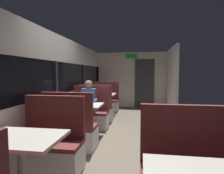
% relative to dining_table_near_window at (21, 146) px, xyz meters
% --- Properties ---
extents(ground_plane, '(3.30, 9.20, 0.02)m').
position_rel_dining_table_near_window_xyz_m(ground_plane, '(0.89, 2.09, -0.65)').
color(ground_plane, '#665B4C').
extents(carriage_window_panel_left, '(0.09, 8.48, 2.30)m').
position_rel_dining_table_near_window_xyz_m(carriage_window_panel_left, '(-0.56, 2.09, 0.47)').
color(carriage_window_panel_left, beige).
rests_on(carriage_window_panel_left, ground_plane).
extents(carriage_end_bulkhead, '(2.90, 0.11, 2.30)m').
position_rel_dining_table_near_window_xyz_m(carriage_end_bulkhead, '(0.95, 6.28, 0.50)').
color(carriage_end_bulkhead, beige).
rests_on(carriage_end_bulkhead, ground_plane).
extents(carriage_aisle_panel_right, '(0.08, 2.40, 2.30)m').
position_rel_dining_table_near_window_xyz_m(carriage_aisle_panel_right, '(2.34, 5.09, 0.51)').
color(carriage_aisle_panel_right, beige).
rests_on(carriage_aisle_panel_right, ground_plane).
extents(dining_table_near_window, '(0.90, 0.70, 0.74)m').
position_rel_dining_table_near_window_xyz_m(dining_table_near_window, '(0.00, 0.00, 0.00)').
color(dining_table_near_window, '#9E9EA3').
rests_on(dining_table_near_window, ground_plane).
extents(bench_near_window_facing_entry, '(0.95, 0.50, 1.10)m').
position_rel_dining_table_near_window_xyz_m(bench_near_window_facing_entry, '(0.00, 0.70, -0.31)').
color(bench_near_window_facing_entry, silver).
rests_on(bench_near_window_facing_entry, ground_plane).
extents(dining_table_mid_window, '(0.90, 0.70, 0.74)m').
position_rel_dining_table_near_window_xyz_m(dining_table_mid_window, '(0.00, 2.24, 0.00)').
color(dining_table_mid_window, '#9E9EA3').
rests_on(dining_table_mid_window, ground_plane).
extents(bench_mid_window_facing_end, '(0.95, 0.50, 1.10)m').
position_rel_dining_table_near_window_xyz_m(bench_mid_window_facing_end, '(0.00, 1.54, -0.31)').
color(bench_mid_window_facing_end, silver).
rests_on(bench_mid_window_facing_end, ground_plane).
extents(bench_mid_window_facing_entry, '(0.95, 0.50, 1.10)m').
position_rel_dining_table_near_window_xyz_m(bench_mid_window_facing_entry, '(0.00, 2.94, -0.31)').
color(bench_mid_window_facing_entry, silver).
rests_on(bench_mid_window_facing_entry, ground_plane).
extents(dining_table_far_window, '(0.90, 0.70, 0.74)m').
position_rel_dining_table_near_window_xyz_m(dining_table_far_window, '(0.00, 4.48, 0.00)').
color(dining_table_far_window, '#9E9EA3').
rests_on(dining_table_far_window, ground_plane).
extents(bench_far_window_facing_end, '(0.95, 0.50, 1.10)m').
position_rel_dining_table_near_window_xyz_m(bench_far_window_facing_end, '(0.00, 3.78, -0.31)').
color(bench_far_window_facing_end, silver).
rests_on(bench_far_window_facing_end, ground_plane).
extents(bench_far_window_facing_entry, '(0.95, 0.50, 1.10)m').
position_rel_dining_table_near_window_xyz_m(bench_far_window_facing_entry, '(0.00, 5.18, -0.31)').
color(bench_far_window_facing_entry, silver).
rests_on(bench_far_window_facing_entry, ground_plane).
extents(seated_passenger, '(0.47, 0.55, 1.26)m').
position_rel_dining_table_near_window_xyz_m(seated_passenger, '(0.00, 2.87, -0.10)').
color(seated_passenger, '#26262D').
rests_on(seated_passenger, ground_plane).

